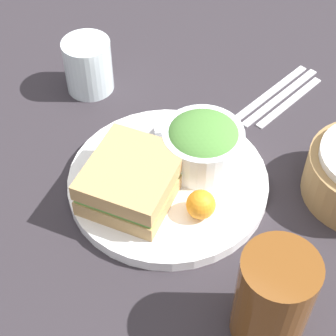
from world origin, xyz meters
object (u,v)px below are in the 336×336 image
Objects in this scene: drink_glass at (273,298)px; fork at (272,91)px; salad_bowl at (203,143)px; spoon at (290,102)px; plate at (168,182)px; knife at (281,96)px; dressing_cup at (136,138)px; sandwich at (132,180)px; water_glass at (88,66)px.

drink_glass reaches higher than fork.
drink_glass reaches higher than salad_bowl.
spoon is (-0.20, 0.05, -0.05)m from salad_bowl.
plate is 0.26m from spoon.
knife and spoon have the same top height.
dressing_cup reaches higher than knife.
plate is at bearing 152.23° from sandwich.
knife is at bearing 150.17° from dressing_cup.
dressing_cup is 0.29× the size of knife.
fork is 0.02m from knife.
drink_glass is (0.07, 0.23, 0.02)m from sandwich.
sandwich is at bearing -26.01° from salad_bowl.
water_glass is (-0.16, -0.19, -0.00)m from sandwich.
drink_glass is 0.70× the size of knife.
sandwich is 0.32m from spoon.
spoon is (0.01, 0.04, 0.00)m from fork.
plate is 2.46× the size of salad_bowl.
knife is at bearing 164.61° from sandwich.
spoon is at bearing 114.72° from water_glass.
plate is at bearing -120.35° from drink_glass.
salad_bowl is 1.28× the size of water_glass.
drink_glass is 1.48× the size of water_glass.
knife is (0.00, 0.02, 0.00)m from fork.
knife is (-0.30, 0.08, -0.04)m from sandwich.
fork is at bearing -156.44° from drink_glass.
dressing_cup is (-0.08, -0.05, -0.01)m from sandwich.
drink_glass is 0.49m from water_glass.
spoon is at bearing 146.47° from dressing_cup.
salad_bowl reaches higher than plate.
knife is at bearing 90.00° from spoon.
plate is at bearing 180.00° from knife.
sandwich is 2.56× the size of dressing_cup.
salad_bowl is 0.21m from spoon.
water_glass reaches higher than knife.
dressing_cup is 0.17m from water_glass.
water_glass reaches higher than sandwich.
dressing_cup is at bearing -111.85° from plate.
fork is at bearing 175.37° from salad_bowl.
plate is at bearing 68.15° from dressing_cup.
fork is 0.95× the size of knife.
fork is at bearing 90.00° from spoon.
sandwich is at bearing -107.32° from drink_glass.
dressing_cup reaches higher than fork.
plate is 0.07m from sandwich.
drink_glass reaches higher than plate.
salad_bowl is 0.63× the size of fork.
fork is 1.11× the size of spoon.
sandwich reaches higher than fork.
fork is (-0.31, 0.07, -0.04)m from sandwich.
drink_glass is 0.74× the size of fork.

